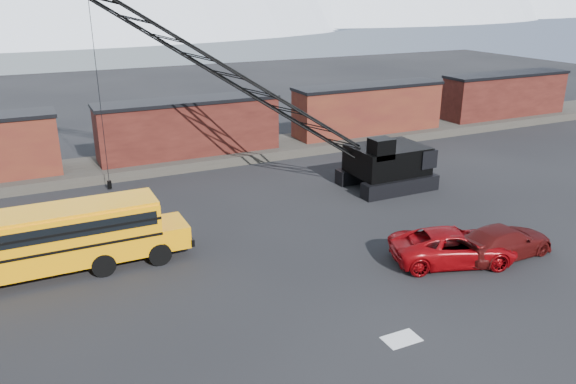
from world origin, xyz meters
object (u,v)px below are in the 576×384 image
school_bus (55,238)px  maroon_suv (504,241)px  crawler_crane (235,78)px  red_pickup (453,246)px

school_bus → maroon_suv: bearing=-20.8°
maroon_suv → crawler_crane: crawler_crane is taller
red_pickup → maroon_suv: bearing=-83.4°
maroon_suv → crawler_crane: bearing=26.3°
crawler_crane → maroon_suv: bearing=-61.0°
red_pickup → crawler_crane: size_ratio=0.30×
school_bus → red_pickup: bearing=-22.1°
school_bus → crawler_crane: size_ratio=0.58×
school_bus → crawler_crane: bearing=32.1°
red_pickup → school_bus: bearing=86.5°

